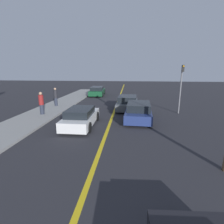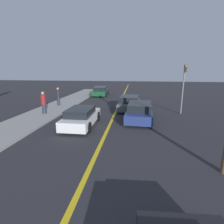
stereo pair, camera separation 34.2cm
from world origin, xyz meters
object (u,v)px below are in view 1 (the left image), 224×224
at_px(traffic_light, 181,84).
at_px(car_parked_left_lot, 127,103).
at_px(pedestrian_by_sign, 56,97).
at_px(car_ahead_center, 81,117).
at_px(pedestrian_far_standing, 41,103).
at_px(car_oncoming_far, 97,91).
at_px(car_far_distant, 138,111).

bearing_deg(traffic_light, car_parked_left_lot, 165.99).
xyz_separation_m(car_parked_left_lot, pedestrian_by_sign, (-7.20, 0.38, 0.42)).
bearing_deg(car_ahead_center, pedestrian_by_sign, 126.21).
distance_m(pedestrian_far_standing, traffic_light, 11.68).
distance_m(car_ahead_center, pedestrian_far_standing, 4.56).
bearing_deg(car_oncoming_far, pedestrian_far_standing, -104.58).
bearing_deg(pedestrian_far_standing, car_parked_left_lot, 23.43).
bearing_deg(traffic_light, pedestrian_by_sign, 172.68).
xyz_separation_m(car_far_distant, car_parked_left_lot, (-0.89, 3.32, -0.01)).
height_order(pedestrian_by_sign, traffic_light, traffic_light).
xyz_separation_m(pedestrian_by_sign, traffic_light, (11.67, -1.50, 1.46)).
bearing_deg(pedestrian_by_sign, pedestrian_far_standing, -85.89).
bearing_deg(car_far_distant, traffic_light, 34.84).
bearing_deg(traffic_light, car_ahead_center, -150.85).
bearing_deg(pedestrian_far_standing, pedestrian_by_sign, 94.11).
relative_size(car_ahead_center, car_oncoming_far, 0.86).
distance_m(car_ahead_center, pedestrian_by_sign, 7.06).
height_order(car_ahead_center, car_far_distant, car_far_distant).
bearing_deg(car_ahead_center, traffic_light, 29.15).
height_order(car_ahead_center, car_oncoming_far, car_oncoming_far).
relative_size(car_ahead_center, pedestrian_by_sign, 2.32).
height_order(car_oncoming_far, pedestrian_far_standing, pedestrian_far_standing).
height_order(car_far_distant, traffic_light, traffic_light).
bearing_deg(car_parked_left_lot, pedestrian_by_sign, 179.15).
distance_m(car_ahead_center, car_parked_left_lot, 6.11).
height_order(pedestrian_far_standing, pedestrian_by_sign, pedestrian_far_standing).
height_order(car_ahead_center, pedestrian_far_standing, pedestrian_far_standing).
bearing_deg(car_ahead_center, car_far_distant, 26.81).
bearing_deg(car_far_distant, pedestrian_far_standing, -178.97).
bearing_deg(traffic_light, car_oncoming_far, 132.18).
distance_m(car_parked_left_lot, car_oncoming_far, 9.86).
relative_size(car_far_distant, pedestrian_by_sign, 2.55).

